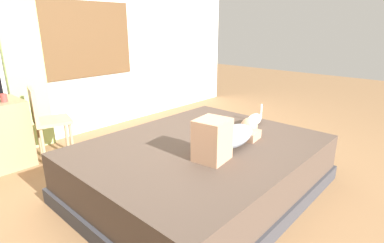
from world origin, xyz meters
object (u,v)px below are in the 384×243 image
at_px(chair_by_desk, 45,118).
at_px(cat, 253,120).
at_px(cup, 4,98).
at_px(person_lying, 229,136).
at_px(bed, 201,168).

bearing_deg(chair_by_desk, cat, -52.24).
relative_size(cat, chair_by_desk, 0.42).
distance_m(cat, cup, 2.66).
bearing_deg(cup, person_lying, -62.88).
distance_m(person_lying, cat, 0.71).
xyz_separation_m(bed, chair_by_desk, (-0.66, 1.77, 0.27)).
bearing_deg(person_lying, cup, 117.12).
bearing_deg(chair_by_desk, cup, 161.75).
relative_size(bed, person_lying, 2.36).
height_order(bed, chair_by_desk, chair_by_desk).
height_order(bed, cat, cat).
height_order(cup, chair_by_desk, chair_by_desk).
relative_size(cat, cup, 4.04).
bearing_deg(cat, chair_by_desk, 127.76).
xyz_separation_m(cup, chair_by_desk, (0.34, -0.11, -0.28)).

